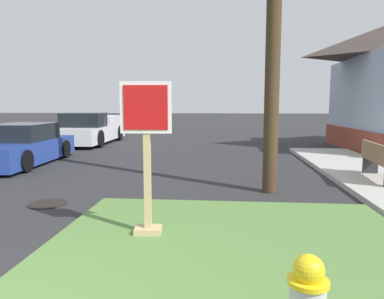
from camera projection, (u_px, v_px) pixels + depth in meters
name	position (u px, v px, depth m)	size (l,w,h in m)	color
grass_corner_patch	(234.00, 270.00, 3.92)	(4.76, 5.36, 0.08)	#567F3D
stop_sign	(147.00, 163.00, 4.80)	(0.68, 0.30, 2.05)	tan
manhole_cover	(48.00, 204.00, 6.64)	(0.70, 0.70, 0.02)	black
parked_sedan_blue	(21.00, 147.00, 11.17)	(2.08, 4.52, 1.25)	#233D93
pickup_truck_white	(89.00, 131.00, 17.04)	(2.32, 5.46, 1.48)	silver
street_bench	(379.00, 159.00, 8.22)	(0.57, 1.80, 0.85)	#93704C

